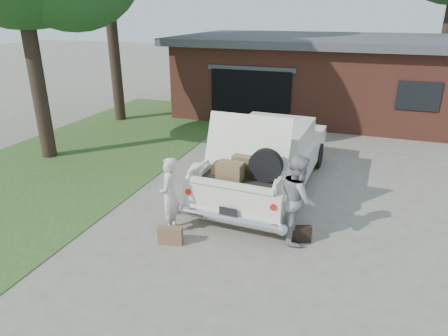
% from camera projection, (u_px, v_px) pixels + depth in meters
% --- Properties ---
extents(ground, '(90.00, 90.00, 0.00)m').
position_uv_depth(ground, '(215.00, 224.00, 8.71)').
color(ground, gray).
rests_on(ground, ground).
extents(grass_strip, '(6.00, 16.00, 0.02)m').
position_uv_depth(grass_strip, '(90.00, 153.00, 13.04)').
color(grass_strip, '#2D4C1E').
rests_on(grass_strip, ground).
extents(house, '(12.80, 7.80, 3.30)m').
position_uv_depth(house, '(325.00, 74.00, 17.85)').
color(house, brown).
rests_on(house, ground).
extents(sedan, '(2.47, 5.77, 2.29)m').
position_uv_depth(sedan, '(268.00, 157.00, 10.27)').
color(sedan, white).
rests_on(sedan, ground).
extents(woman_left, '(0.53, 0.67, 1.62)m').
position_uv_depth(woman_left, '(169.00, 195.00, 8.20)').
color(woman_left, beige).
rests_on(woman_left, ground).
extents(woman_right, '(0.92, 1.04, 1.79)m').
position_uv_depth(woman_right, '(298.00, 199.00, 7.87)').
color(woman_right, '#939298').
rests_on(woman_right, ground).
extents(suitcase_left, '(0.51, 0.25, 0.38)m').
position_uv_depth(suitcase_left, '(170.00, 235.00, 7.93)').
color(suitcase_left, brown).
rests_on(suitcase_left, ground).
extents(suitcase_right, '(0.47, 0.29, 0.34)m').
position_uv_depth(suitcase_right, '(300.00, 234.00, 8.00)').
color(suitcase_right, black).
rests_on(suitcase_right, ground).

